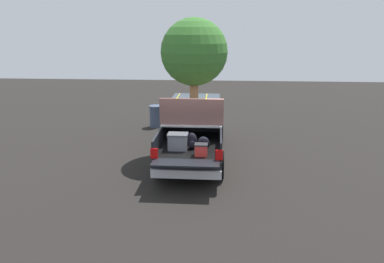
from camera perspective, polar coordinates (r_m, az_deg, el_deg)
ground_plane at (r=12.54m, az=0.21°, el=-4.10°), size 40.00×40.00×0.00m
pickup_truck at (r=12.59m, az=0.32°, el=0.62°), size 6.05×2.06×2.23m
tree_background at (r=12.28m, az=0.33°, el=12.24°), size 2.24×2.24×4.68m
trash_can at (r=16.45m, az=-5.72°, el=2.44°), size 0.60×0.60×0.98m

